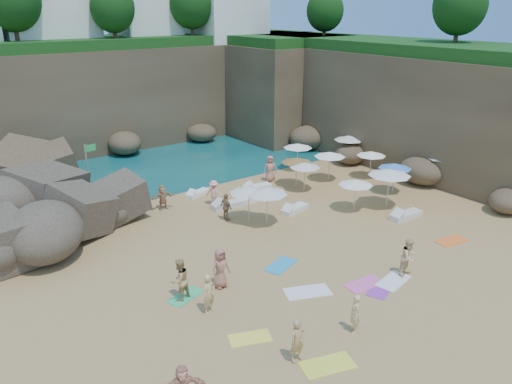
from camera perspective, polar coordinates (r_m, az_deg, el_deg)
ground at (r=23.71m, az=0.45°, el=-7.59°), size 120.00×120.00×0.00m
seawater at (r=49.63m, az=-21.05°, el=6.11°), size 120.00×120.00×0.00m
cliff_back at (r=44.75m, az=-17.36°, el=10.36°), size 44.00×8.00×8.00m
cliff_right at (r=40.76m, az=15.38°, el=9.64°), size 8.00×30.00×8.00m
cliff_corner at (r=47.70m, az=2.32°, el=11.82°), size 10.00×12.00×8.00m
clifftop_buildings at (r=45.25m, az=-17.53°, el=19.70°), size 28.48×9.48×7.00m
clifftop_trees at (r=40.17m, az=-11.68°, el=20.22°), size 35.60×23.82×4.40m
rock_outcrop at (r=28.09m, az=-21.82°, el=-4.50°), size 7.92×6.18×3.01m
flag_pole at (r=31.62m, az=-18.57°, el=3.02°), size 0.69×0.12×3.52m
parasol_0 at (r=26.95m, az=-0.84°, el=0.24°), size 2.12×2.12×2.00m
parasol_1 at (r=35.93m, az=4.80°, el=5.30°), size 2.07×2.07×1.96m
parasol_2 at (r=33.91m, az=8.43°, el=4.28°), size 2.11×2.11×1.99m
parasol_3 at (r=38.18m, az=10.58°, el=6.10°), size 2.20×2.20×2.08m
parasol_4 at (r=35.02m, az=13.05°, el=4.31°), size 1.98×1.98×1.88m
parasol_5 at (r=29.03m, az=11.33°, el=1.07°), size 1.97×1.97×1.87m
parasol_6 at (r=32.60m, az=4.66°, el=3.67°), size 2.04×2.04×1.93m
parasol_7 at (r=31.79m, az=5.60°, el=3.08°), size 1.97×1.97×1.86m
parasol_8 at (r=34.91m, az=20.66°, el=3.96°), size 2.32×2.32×2.20m
parasol_9 at (r=26.51m, az=1.25°, el=0.13°), size 2.24×2.24×2.12m
parasol_10 at (r=32.39m, az=15.61°, el=2.88°), size 2.06×2.06×1.95m
parasol_11 at (r=29.85m, az=15.03°, el=2.18°), size 2.47×2.47×2.34m
lounger_0 at (r=32.34m, az=0.13°, el=0.56°), size 1.93×0.94×0.29m
lounger_1 at (r=31.49m, az=-6.68°, el=-0.17°), size 1.77×1.06×0.26m
lounger_2 at (r=30.45m, az=-0.32°, el=-0.76°), size 1.68×0.69×0.25m
lounger_3 at (r=29.46m, az=-3.17°, el=-1.48°), size 2.08×0.80×0.32m
lounger_4 at (r=28.93m, az=4.43°, el=-1.96°), size 1.96×1.01×0.29m
lounger_5 at (r=29.21m, az=16.76°, el=-2.57°), size 2.06×0.78×0.31m
towel_4 at (r=17.62m, az=8.19°, el=-18.99°), size 1.98×1.38×0.03m
towel_5 at (r=21.24m, az=5.90°, el=-11.28°), size 2.13×1.63×0.03m
towel_6 at (r=21.96m, az=14.03°, el=-10.69°), size 1.75×1.35×0.03m
towel_8 at (r=23.12m, az=2.85°, el=-8.35°), size 1.88×1.37×0.03m
towel_9 at (r=22.15m, az=12.28°, el=-10.24°), size 1.77×0.96×0.03m
towel_10 at (r=27.22m, az=21.43°, el=-5.21°), size 1.79×1.07×0.03m
towel_11 at (r=21.05m, az=-8.07°, el=-11.72°), size 1.72×1.24×0.03m
towel_12 at (r=18.59m, az=-0.69°, el=-16.36°), size 1.68×1.26×0.03m
towel_13 at (r=22.67m, az=15.42°, el=-9.77°), size 1.90×1.22×0.03m
person_stand_0 at (r=19.57m, az=-5.39°, el=-11.50°), size 0.69×0.57×1.64m
person_stand_1 at (r=20.46m, az=-8.71°, el=-9.89°), size 1.01×0.88×1.79m
person_stand_2 at (r=29.66m, az=-4.83°, el=-0.10°), size 0.92×1.05×1.54m
person_stand_3 at (r=27.52m, az=-3.43°, el=-1.73°), size 0.45×0.93×1.55m
person_stand_4 at (r=33.66m, az=1.63°, el=2.70°), size 0.98×0.91×1.78m
person_stand_5 at (r=29.47m, az=-10.61°, el=-0.58°), size 1.42×0.58×1.49m
person_stand_6 at (r=18.85m, az=11.22°, el=-13.47°), size 0.58×0.65×1.50m
person_lie_2 at (r=21.43m, az=-4.06°, el=-10.23°), size 0.99×1.80×0.46m
person_lie_4 at (r=17.59m, az=4.69°, el=-18.19°), size 0.59×1.55×0.37m
person_lie_5 at (r=23.18m, az=16.90°, el=-8.36°), size 0.99×1.77×0.64m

